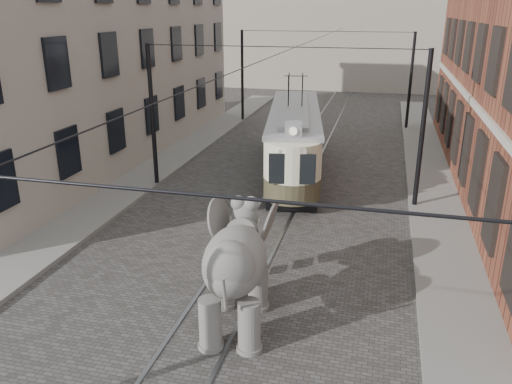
# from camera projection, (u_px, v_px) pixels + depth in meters

# --- Properties ---
(ground) EXTENTS (120.00, 120.00, 0.00)m
(ground) POSITION_uv_depth(u_px,v_px,m) (244.00, 262.00, 15.67)
(ground) COLOR #494644
(tram_rails) EXTENTS (1.54, 80.00, 0.02)m
(tram_rails) POSITION_uv_depth(u_px,v_px,m) (244.00, 262.00, 15.67)
(tram_rails) COLOR slate
(tram_rails) RESTS_ON ground
(sidewalk_right) EXTENTS (2.00, 60.00, 0.15)m
(sidewalk_right) POSITION_uv_depth(u_px,v_px,m) (452.00, 284.00, 14.27)
(sidewalk_right) COLOR slate
(sidewalk_right) RESTS_ON ground
(sidewalk_left) EXTENTS (2.00, 60.00, 0.15)m
(sidewalk_left) POSITION_uv_depth(u_px,v_px,m) (57.00, 238.00, 17.14)
(sidewalk_left) COLOR slate
(sidewalk_left) RESTS_ON ground
(stucco_building) EXTENTS (7.00, 24.00, 10.00)m
(stucco_building) POSITION_uv_depth(u_px,v_px,m) (84.00, 57.00, 25.64)
(stucco_building) COLOR gray
(stucco_building) RESTS_ON ground
(distant_block) EXTENTS (28.00, 10.00, 14.00)m
(distant_block) POSITION_uv_depth(u_px,v_px,m) (353.00, 12.00, 49.82)
(distant_block) COLOR gray
(distant_block) RESTS_ON ground
(catenary) EXTENTS (11.00, 30.20, 6.00)m
(catenary) POSITION_uv_depth(u_px,v_px,m) (274.00, 130.00, 19.27)
(catenary) COLOR black
(catenary) RESTS_ON ground
(tram) EXTENTS (4.12, 11.49, 4.47)m
(tram) POSITION_uv_depth(u_px,v_px,m) (295.00, 124.00, 23.91)
(tram) COLOR #EBE7BE
(tram) RESTS_ON ground
(elephant) EXTENTS (3.07, 4.81, 2.77)m
(elephant) POSITION_uv_depth(u_px,v_px,m) (235.00, 276.00, 12.06)
(elephant) COLOR slate
(elephant) RESTS_ON ground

